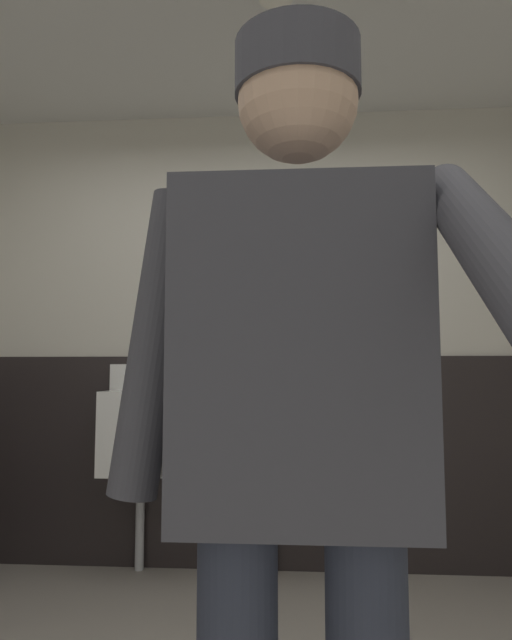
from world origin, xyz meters
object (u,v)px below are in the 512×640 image
urinal_left (137,431)px  person (300,423)px  urinal_middle (272,432)px  soap_dispenser (288,325)px

urinal_left → person: (0.90, -2.13, 0.23)m
urinal_middle → soap_dispenser: (0.09, 0.12, 0.60)m
urinal_left → soap_dispenser: size_ratio=6.89×
person → soap_dispenser: 2.28m
urinal_left → urinal_middle: (0.75, 0.00, 0.00)m
urinal_middle → soap_dispenser: bearing=53.5°
urinal_middle → soap_dispenser: 0.62m
urinal_left → person: 2.32m
urinal_left → person: bearing=-67.2°
soap_dispenser → urinal_middle: bearing=-126.5°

